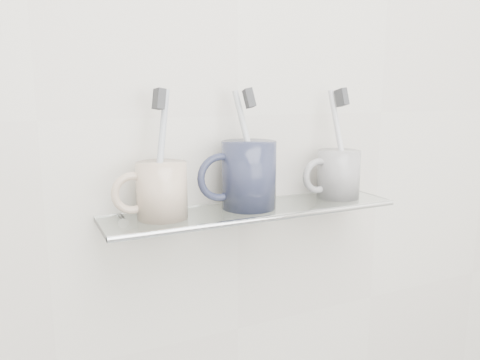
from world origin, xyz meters
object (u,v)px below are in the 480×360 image
mug_right (339,174)px  mug_left (162,190)px  shelf_glass (253,210)px  mug_center (249,175)px

mug_right → mug_left: bearing=167.2°
shelf_glass → mug_center: 0.06m
mug_left → mug_right: size_ratio=1.00×
shelf_glass → mug_right: bearing=1.6°
shelf_glass → mug_right: (0.18, 0.00, 0.05)m
mug_center → mug_left: bearing=162.6°
shelf_glass → mug_left: (-0.15, 0.00, 0.05)m
mug_left → mug_right: bearing=22.9°
shelf_glass → mug_center: (-0.01, 0.00, 0.06)m
mug_left → mug_center: mug_center is taller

